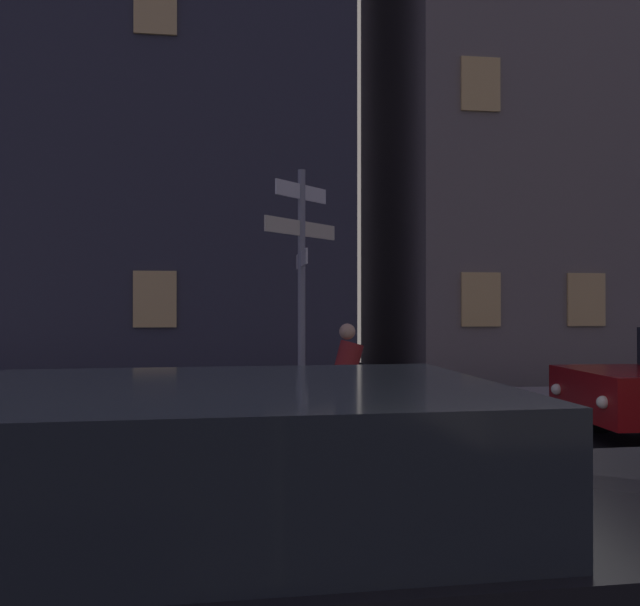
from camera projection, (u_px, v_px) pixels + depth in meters
The scene contains 6 objects.
ground_plane at pixel (517, 528), 5.47m from camera, with size 80.00×80.00×0.00m, color black.
sidewalk_kerb at pixel (363, 405), 11.86m from camera, with size 40.00×3.26×0.14m, color gray.
signpost at pixel (302, 269), 10.48m from camera, with size 1.25×1.45×3.87m.
car_side_parked at pixel (302, 557), 2.70m from camera, with size 4.42×2.05×1.52m.
cyclist at pixel (351, 387), 8.89m from camera, with size 1.82×0.35×1.61m.
building_right_block at pixel (585, 78), 19.69m from camera, with size 12.47×8.78×17.35m.
Camera 1 is at (-2.36, -5.21, 1.83)m, focal length 37.11 mm.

